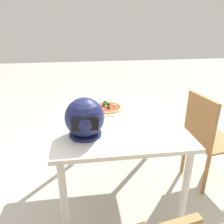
# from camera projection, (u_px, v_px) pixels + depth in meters

# --- Properties ---
(ground_plane) EXTENTS (14.00, 14.00, 0.00)m
(ground_plane) POSITION_uv_depth(u_px,v_px,m) (116.00, 191.00, 2.11)
(ground_plane) COLOR #B2ADA3
(dining_table) EXTENTS (0.97, 1.07, 0.75)m
(dining_table) POSITION_uv_depth(u_px,v_px,m) (116.00, 128.00, 1.85)
(dining_table) COLOR beige
(dining_table) RESTS_ON ground
(pizza_plate) EXTENTS (0.32, 0.32, 0.01)m
(pizza_plate) POSITION_uv_depth(u_px,v_px,m) (108.00, 109.00, 2.00)
(pizza_plate) COLOR white
(pizza_plate) RESTS_ON dining_table
(pizza) EXTENTS (0.26, 0.26, 0.05)m
(pizza) POSITION_uv_depth(u_px,v_px,m) (108.00, 107.00, 1.99)
(pizza) COLOR tan
(pizza) RESTS_ON pizza_plate
(motorcycle_helmet) EXTENTS (0.27, 0.27, 0.27)m
(motorcycle_helmet) POSITION_uv_depth(u_px,v_px,m) (85.00, 118.00, 1.51)
(motorcycle_helmet) COLOR #191E4C
(motorcycle_helmet) RESTS_ON dining_table
(chair_side) EXTENTS (0.46, 0.46, 0.90)m
(chair_side) POSITION_uv_depth(u_px,v_px,m) (206.00, 136.00, 2.05)
(chair_side) COLOR #996638
(chair_side) RESTS_ON ground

